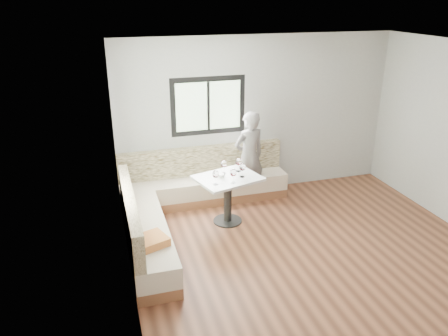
{
  "coord_description": "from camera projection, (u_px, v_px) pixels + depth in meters",
  "views": [
    {
      "loc": [
        -2.7,
        -4.53,
        3.43
      ],
      "look_at": [
        -0.91,
        1.51,
        0.89
      ],
      "focal_mm": 35.0,
      "sensor_mm": 36.0,
      "label": 1
    }
  ],
  "objects": [
    {
      "name": "olive_ramekin",
      "position": [
        221.0,
        175.0,
        6.77
      ],
      "size": [
        0.11,
        0.11,
        0.04
      ],
      "color": "white",
      "rests_on": "table"
    },
    {
      "name": "wine_glass_b",
      "position": [
        233.0,
        173.0,
        6.5
      ],
      "size": [
        0.1,
        0.1,
        0.22
      ],
      "color": "white",
      "rests_on": "table"
    },
    {
      "name": "room",
      "position": [
        319.0,
        164.0,
        5.55
      ],
      "size": [
        5.01,
        5.01,
        2.81
      ],
      "color": "brown",
      "rests_on": "ground"
    },
    {
      "name": "person",
      "position": [
        249.0,
        157.0,
        7.53
      ],
      "size": [
        0.66,
        0.51,
        1.6
      ],
      "primitive_type": "imported",
      "rotation": [
        0.0,
        0.0,
        3.38
      ],
      "color": "slate",
      "rests_on": "ground"
    },
    {
      "name": "wine_glass_d",
      "position": [
        224.0,
        164.0,
        6.83
      ],
      "size": [
        0.1,
        0.1,
        0.22
      ],
      "color": "white",
      "rests_on": "table"
    },
    {
      "name": "wine_glass_c",
      "position": [
        242.0,
        168.0,
        6.71
      ],
      "size": [
        0.1,
        0.1,
        0.22
      ],
      "color": "white",
      "rests_on": "table"
    },
    {
      "name": "wine_glass_e",
      "position": [
        239.0,
        162.0,
        6.92
      ],
      "size": [
        0.1,
        0.1,
        0.22
      ],
      "color": "white",
      "rests_on": "table"
    },
    {
      "name": "table",
      "position": [
        228.0,
        188.0,
        6.83
      ],
      "size": [
        1.11,
        0.97,
        0.78
      ],
      "rotation": [
        0.0,
        0.0,
        0.28
      ],
      "color": "black",
      "rests_on": "ground"
    },
    {
      "name": "wine_glass_a",
      "position": [
        216.0,
        175.0,
        6.44
      ],
      "size": [
        0.1,
        0.1,
        0.22
      ],
      "color": "white",
      "rests_on": "table"
    },
    {
      "name": "banquette",
      "position": [
        181.0,
        203.0,
        6.93
      ],
      "size": [
        2.9,
        2.8,
        0.95
      ],
      "color": "#915B3B",
      "rests_on": "ground"
    }
  ]
}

